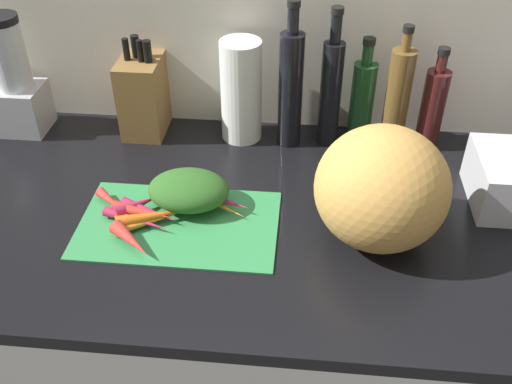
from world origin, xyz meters
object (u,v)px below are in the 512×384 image
Objects in this scene: bottle_0 at (291,87)px; bottle_3 at (397,98)px; bottle_2 at (362,100)px; carrot_3 at (112,202)px; paper_towel_roll at (241,91)px; blender_appliance at (16,83)px; carrot_0 at (149,211)px; bottle_4 at (432,108)px; carrot_7 at (154,216)px; carrot_9 at (216,199)px; winter_squash at (382,189)px; knife_block at (143,95)px; carrot_5 at (137,205)px; bottle_1 at (331,90)px; carrot_8 at (146,223)px; carrot_4 at (136,220)px; cutting_board at (179,224)px; carrot_6 at (143,213)px; carrot_2 at (215,203)px; carrot_1 at (131,240)px.

bottle_3 is (26.28, 1.14, -2.24)cm from bottle_0.
bottle_0 reaches higher than bottle_2.
paper_towel_roll is (24.98, 33.45, 11.19)cm from carrot_3.
blender_appliance reaches higher than bottle_2.
carrot_3 is 50.99cm from bottle_0.
carrot_0 is 73.66cm from bottle_4.
carrot_7 is at bearing -148.62° from bottle_4.
winter_squash reaches higher than carrot_9.
bottle_3 is at bearing -1.06° from knife_block.
bottle_1 reaches higher than carrot_5.
carrot_4 is at bearing 167.15° from carrot_8.
bottle_4 is (57.04, 37.38, 10.67)cm from cutting_board.
carrot_3 is 0.62× the size of carrot_9.
blender_appliance is at bearing 138.16° from carrot_8.
bottle_1 is at bearing 42.96° from carrot_0.
bottle_3 is at bearing 35.16° from carrot_7.
bottle_0 is (26.86, 36.29, 13.26)cm from carrot_7.
carrot_4 is 17.81cm from carrot_9.
paper_towel_roll reaches higher than carrot_6.
carrot_9 is (22.77, 2.61, 0.59)cm from carrot_3.
paper_towel_roll is (-32.21, 37.15, 0.55)cm from winter_squash.
blender_appliance is 70.53cm from bottle_0.
carrot_0 is 0.52× the size of winter_squash.
carrot_9 is 0.60× the size of bottle_4.
knife_block reaches higher than carrot_9.
bottle_4 reaches higher than carrot_2.
bottle_2 is at bearing 45.12° from carrot_2.
knife_block is at bearing 91.12° from carrot_3.
carrot_0 reaches higher than carrot_4.
bottle_1 reaches higher than bottle_3.
winter_squash is at bearing 0.96° from carrot_7.
carrot_3 is 80.46cm from bottle_4.
carrot_5 is 0.29× the size of bottle_1.
carrot_7 is (-5.05, -0.49, 2.05)cm from cutting_board.
carrot_9 is at bearing -135.51° from bottle_2.
bottle_0 reaches higher than carrot_0.
carrot_6 is (7.80, -3.46, 0.44)cm from carrot_3.
carrot_6 is 2.93cm from carrot_8.
carrot_3 is 8.84cm from carrot_4.
carrot_1 is at bearing -97.09° from carrot_0.
carrot_0 is 0.86× the size of carrot_9.
bottle_1 reaches higher than bottle_2.
bottle_2 reaches higher than carrot_8.
bottle_1 reaches higher than blender_appliance.
winter_squash is (49.40, -0.24, 10.20)cm from carrot_6.
carrot_5 is at bearing 154.48° from carrot_0.
winter_squash is 0.72× the size of bottle_0.
blender_appliance is at bearing -179.13° from bottle_4.
carrot_7 is (4.62, -3.38, -0.03)cm from carrot_5.
carrot_5 is 52.18cm from blender_appliance.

